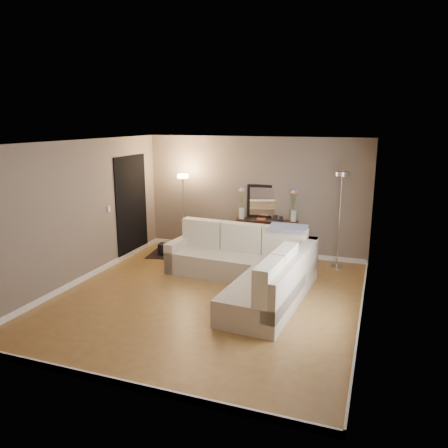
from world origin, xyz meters
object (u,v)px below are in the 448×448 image
(console_table, at_px, (263,235))
(floor_lamp_lit, at_px, (183,197))
(sectional_sofa, at_px, (250,267))
(floor_lamp_unlit, at_px, (341,201))

(console_table, bearing_deg, floor_lamp_lit, -172.88)
(sectional_sofa, xyz_separation_m, floor_lamp_unlit, (1.37, 1.60, 1.02))
(console_table, height_order, floor_lamp_unlit, floor_lamp_unlit)
(console_table, xyz_separation_m, floor_lamp_unlit, (1.63, -0.25, 0.92))
(console_table, distance_m, floor_lamp_unlit, 1.89)
(floor_lamp_unlit, bearing_deg, console_table, 171.25)
(floor_lamp_lit, relative_size, floor_lamp_unlit, 0.90)
(floor_lamp_unlit, bearing_deg, floor_lamp_lit, 179.58)
(console_table, relative_size, floor_lamp_lit, 0.78)
(sectional_sofa, bearing_deg, console_table, 97.88)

